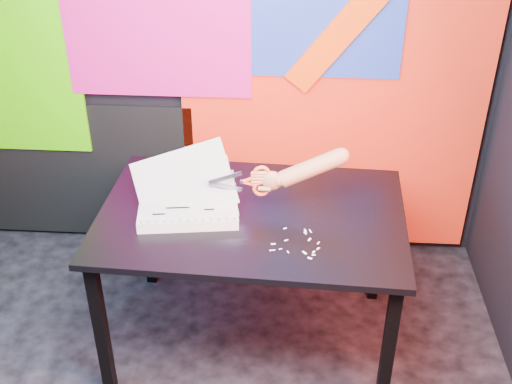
{
  "coord_description": "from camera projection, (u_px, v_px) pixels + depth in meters",
  "views": [
    {
      "loc": [
        0.46,
        -1.65,
        2.31
      ],
      "look_at": [
        0.3,
        0.65,
        0.87
      ],
      "focal_mm": 45.0,
      "sensor_mm": 36.0,
      "label": 1
    }
  ],
  "objects": [
    {
      "name": "paper_clippings",
      "position": [
        301.0,
        244.0,
        2.6
      ],
      "size": [
        0.2,
        0.21,
        0.0
      ],
      "color": "white",
      "rests_on": "work_table"
    },
    {
      "name": "printout_stack",
      "position": [
        189.0,
        206.0,
        2.79
      ],
      "size": [
        0.5,
        0.37,
        0.32
      ],
      "rotation": [
        0.0,
        0.0,
        0.13
      ],
      "color": "silver",
      "rests_on": "work_table"
    },
    {
      "name": "scissors",
      "position": [
        257.0,
        181.0,
        2.73
      ],
      "size": [
        0.27,
        0.04,
        0.15
      ],
      "rotation": [
        0.0,
        0.0,
        0.12
      ],
      "color": "silver",
      "rests_on": "printout_stack"
    },
    {
      "name": "room",
      "position": [
        141.0,
        167.0,
        1.93
      ],
      "size": [
        3.01,
        3.01,
        2.71
      ],
      "color": "black",
      "rests_on": "ground"
    },
    {
      "name": "hand_forearm",
      "position": [
        305.0,
        170.0,
        2.72
      ],
      "size": [
        0.4,
        0.11,
        0.19
      ],
      "rotation": [
        0.0,
        0.0,
        0.12
      ],
      "color": "#AF7257",
      "rests_on": "work_table"
    },
    {
      "name": "backdrop",
      "position": [
        221.0,
        95.0,
        3.37
      ],
      "size": [
        2.88,
        0.05,
        2.08
      ],
      "color": "red",
      "rests_on": "ground"
    },
    {
      "name": "work_table",
      "position": [
        252.0,
        227.0,
        2.84
      ],
      "size": [
        1.37,
        0.94,
        0.75
      ],
      "rotation": [
        0.0,
        0.0,
        -0.04
      ],
      "color": "black",
      "rests_on": "ground"
    }
  ]
}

